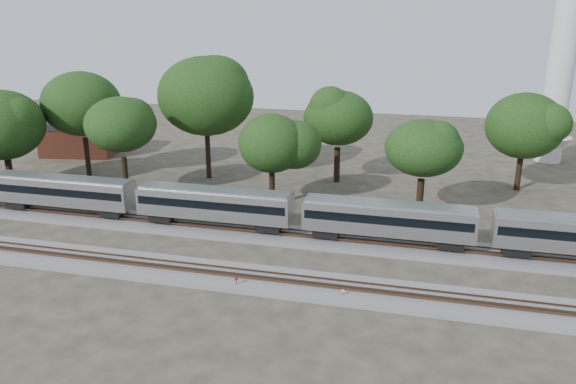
% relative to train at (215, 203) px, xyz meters
% --- Properties ---
extents(ground, '(160.00, 160.00, 0.00)m').
position_rel_train_xyz_m(ground, '(2.90, -6.00, -3.06)').
color(ground, '#383328').
rests_on(ground, ground).
extents(track_far, '(160.00, 5.00, 0.73)m').
position_rel_train_xyz_m(track_far, '(2.90, -0.00, -2.85)').
color(track_far, slate).
rests_on(track_far, ground).
extents(track_near, '(160.00, 5.00, 0.73)m').
position_rel_train_xyz_m(track_near, '(2.90, -10.00, -2.85)').
color(track_near, slate).
rests_on(track_near, ground).
extents(train, '(85.13, 2.93, 4.32)m').
position_rel_train_xyz_m(train, '(0.00, 0.00, 0.00)').
color(train, '#B3B5BA').
rests_on(train, ground).
extents(switch_stand_red, '(0.33, 0.13, 1.06)m').
position_rel_train_xyz_m(switch_stand_red, '(6.20, -11.59, -2.38)').
color(switch_stand_red, '#512D19').
rests_on(switch_stand_red, ground).
extents(switch_stand_white, '(0.29, 0.07, 0.91)m').
position_rel_train_xyz_m(switch_stand_white, '(15.03, -11.29, -2.47)').
color(switch_stand_white, '#512D19').
rests_on(switch_stand_white, ground).
extents(switch_lever, '(0.53, 0.35, 0.30)m').
position_rel_train_xyz_m(switch_lever, '(9.67, -11.15, -2.91)').
color(switch_lever, '#512D19').
rests_on(switch_lever, ground).
extents(brick_building, '(12.30, 9.53, 5.40)m').
position_rel_train_xyz_m(brick_building, '(-32.69, 25.95, -0.34)').
color(brick_building, brown).
rests_on(brick_building, ground).
extents(tree_0, '(8.43, 8.43, 11.89)m').
position_rel_train_xyz_m(tree_0, '(-30.96, 7.34, 5.22)').
color(tree_0, black).
rests_on(tree_0, ground).
extents(tree_1, '(10.19, 10.19, 14.36)m').
position_rel_train_xyz_m(tree_1, '(-24.47, 14.80, 6.96)').
color(tree_1, black).
rests_on(tree_1, ground).
extents(tree_2, '(9.09, 9.09, 12.81)m').
position_rel_train_xyz_m(tree_2, '(-15.06, 8.38, 5.87)').
color(tree_2, black).
rests_on(tree_2, ground).
extents(tree_3, '(11.34, 11.34, 15.99)m').
position_rel_train_xyz_m(tree_3, '(-8.01, 18.05, 8.10)').
color(tree_3, black).
rests_on(tree_3, ground).
extents(tree_4, '(7.58, 7.58, 10.68)m').
position_rel_train_xyz_m(tree_4, '(3.43, 9.36, 4.38)').
color(tree_4, black).
rests_on(tree_4, ground).
extents(tree_5, '(8.78, 8.78, 12.37)m').
position_rel_train_xyz_m(tree_5, '(9.30, 20.52, 5.56)').
color(tree_5, black).
rests_on(tree_5, ground).
extents(tree_6, '(7.83, 7.83, 11.04)m').
position_rel_train_xyz_m(tree_6, '(20.38, 10.13, 4.63)').
color(tree_6, black).
rests_on(tree_6, ground).
extents(tree_7, '(8.44, 8.44, 11.90)m').
position_rel_train_xyz_m(tree_7, '(32.34, 22.62, 5.23)').
color(tree_7, black).
rests_on(tree_7, ground).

